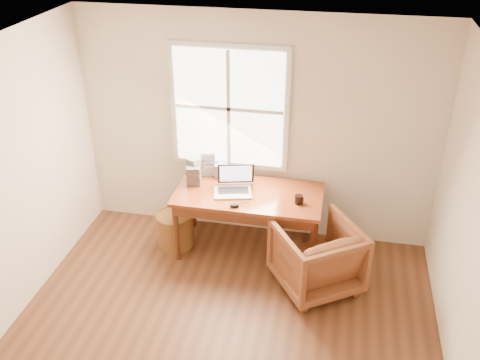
{
  "coord_description": "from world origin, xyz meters",
  "views": [
    {
      "loc": [
        0.89,
        -3.12,
        3.7
      ],
      "look_at": [
        -0.07,
        1.65,
        0.98
      ],
      "focal_mm": 40.0,
      "sensor_mm": 36.0,
      "label": 1
    }
  ],
  "objects_px": {
    "coffee_mug": "(299,199)",
    "wicker_stool": "(175,230)",
    "armchair": "(317,256)",
    "desk": "(249,194)",
    "laptop": "(233,182)",
    "cd_stack_a": "(208,163)"
  },
  "relations": [
    {
      "from": "coffee_mug",
      "to": "armchair",
      "type": "bearing_deg",
      "value": -39.42
    },
    {
      "from": "armchair",
      "to": "cd_stack_a",
      "type": "xyz_separation_m",
      "value": [
        -1.33,
        0.81,
        0.53
      ]
    },
    {
      "from": "desk",
      "to": "wicker_stool",
      "type": "relative_size",
      "value": 3.94
    },
    {
      "from": "wicker_stool",
      "to": "coffee_mug",
      "type": "distance_m",
      "value": 1.51
    },
    {
      "from": "armchair",
      "to": "laptop",
      "type": "bearing_deg",
      "value": -57.4
    },
    {
      "from": "desk",
      "to": "coffee_mug",
      "type": "height_order",
      "value": "coffee_mug"
    },
    {
      "from": "laptop",
      "to": "cd_stack_a",
      "type": "height_order",
      "value": "cd_stack_a"
    },
    {
      "from": "laptop",
      "to": "coffee_mug",
      "type": "xyz_separation_m",
      "value": [
        0.72,
        -0.06,
        -0.09
      ]
    },
    {
      "from": "armchair",
      "to": "coffee_mug",
      "type": "relative_size",
      "value": 8.4
    },
    {
      "from": "wicker_stool",
      "to": "cd_stack_a",
      "type": "bearing_deg",
      "value": 53.91
    },
    {
      "from": "wicker_stool",
      "to": "laptop",
      "type": "height_order",
      "value": "laptop"
    },
    {
      "from": "desk",
      "to": "cd_stack_a",
      "type": "height_order",
      "value": "cd_stack_a"
    },
    {
      "from": "desk",
      "to": "wicker_stool",
      "type": "xyz_separation_m",
      "value": [
        -0.84,
        -0.08,
        -0.53
      ]
    },
    {
      "from": "coffee_mug",
      "to": "wicker_stool",
      "type": "bearing_deg",
      "value": -164.65
    },
    {
      "from": "armchair",
      "to": "wicker_stool",
      "type": "xyz_separation_m",
      "value": [
        -1.64,
        0.39,
        -0.16
      ]
    },
    {
      "from": "armchair",
      "to": "laptop",
      "type": "xyz_separation_m",
      "value": [
        -0.97,
        0.43,
        0.53
      ]
    },
    {
      "from": "wicker_stool",
      "to": "coffee_mug",
      "type": "height_order",
      "value": "coffee_mug"
    },
    {
      "from": "coffee_mug",
      "to": "desk",
      "type": "bearing_deg",
      "value": -174.88
    },
    {
      "from": "armchair",
      "to": "cd_stack_a",
      "type": "distance_m",
      "value": 1.65
    },
    {
      "from": "coffee_mug",
      "to": "laptop",
      "type": "bearing_deg",
      "value": -168.61
    },
    {
      "from": "wicker_stool",
      "to": "coffee_mug",
      "type": "xyz_separation_m",
      "value": [
        1.39,
        -0.03,
        0.59
      ]
    },
    {
      "from": "desk",
      "to": "armchair",
      "type": "relative_size",
      "value": 2.01
    }
  ]
}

